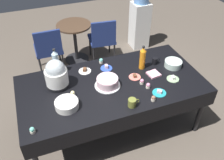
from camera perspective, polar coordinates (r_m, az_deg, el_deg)
ground at (r=3.44m, az=-0.00°, el=-10.43°), size 9.00×9.00×0.00m
potluck_table at (r=2.95m, az=-0.00°, el=-1.69°), size 2.20×1.10×0.75m
frosted_layer_cake at (r=2.84m, az=-1.06°, el=-0.52°), size 0.30×0.30×0.12m
slow_cooker at (r=2.85m, az=-12.88°, el=1.25°), size 0.27×0.27×0.35m
glass_salad_bowl at (r=3.26m, az=14.07°, el=3.73°), size 0.22×0.22×0.08m
ceramic_snack_bowl at (r=2.63m, az=-10.51°, el=-5.59°), size 0.25×0.25×0.08m
dessert_plate_teal at (r=2.82m, az=10.97°, el=-2.87°), size 0.16×0.16×0.04m
dessert_plate_sage at (r=3.06m, az=14.02°, el=0.34°), size 0.15×0.15×0.05m
dessert_plate_white at (r=3.11m, az=-6.36°, el=2.18°), size 0.16×0.16×0.05m
dessert_plate_cobalt at (r=3.14m, az=-1.32°, el=2.89°), size 0.15×0.15×0.05m
dessert_plate_coral at (r=3.01m, az=5.34°, el=0.77°), size 0.15×0.15×0.04m
cupcake_berry at (r=2.70m, az=9.64°, el=-4.26°), size 0.05×0.05×0.07m
cupcake_mint at (r=2.76m, az=-9.15°, el=-3.17°), size 0.05×0.05×0.07m
cupcake_vanilla at (r=2.91m, az=7.00°, el=-0.37°), size 0.05×0.05×0.07m
cupcake_lemon at (r=2.48m, az=-18.10°, el=-11.08°), size 0.05×0.05×0.07m
cupcake_rose at (r=3.23m, az=-2.55°, el=4.47°), size 0.05×0.05×0.07m
cupcake_cocoa at (r=2.86m, az=8.44°, el=-1.32°), size 0.05×0.05×0.07m
soda_bottle_orange_juice at (r=3.10m, az=7.13°, el=5.08°), size 0.07×0.07×0.32m
soda_bottle_water at (r=3.06m, az=-12.95°, el=4.12°), size 0.08×0.08×0.34m
coffee_mug_olive at (r=2.61m, az=4.76°, el=-5.30°), size 0.13×0.09×0.09m
coffee_mug_black at (r=3.26m, az=9.99°, el=4.42°), size 0.11×0.07×0.09m
paper_napkin_stack at (r=3.08m, az=9.68°, el=1.38°), size 0.16×0.16×0.02m
maroon_chair_left at (r=4.20m, az=-14.60°, el=7.30°), size 0.44×0.44×0.85m
maroon_chair_right at (r=4.36m, az=-2.25°, el=9.80°), size 0.49×0.49×0.85m
round_cafe_table at (r=4.45m, az=-8.68°, el=10.12°), size 0.60×0.60×0.72m
water_cooler at (r=4.85m, az=6.55°, el=14.05°), size 0.32×0.32×1.24m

